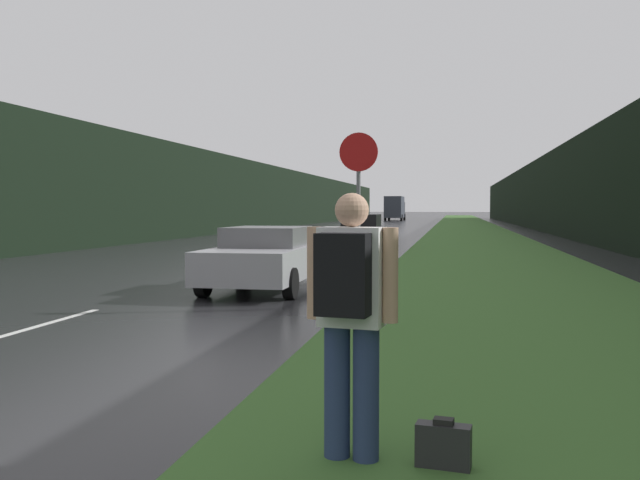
{
  "coord_description": "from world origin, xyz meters",
  "views": [
    {
      "loc": [
        5.94,
        -2.34,
        1.72
      ],
      "look_at": [
        2.67,
        14.16,
        0.93
      ],
      "focal_mm": 38.0,
      "sensor_mm": 36.0,
      "label": 1
    }
  ],
  "objects_px": {
    "stop_sign": "(358,202)",
    "suitcase": "(443,446)",
    "hitchhiker_with_backpack": "(350,309)",
    "car_passing_near": "(265,258)",
    "car_passing_far": "(361,231)",
    "delivery_truck": "(395,208)"
  },
  "relations": [
    {
      "from": "stop_sign",
      "to": "hitchhiker_with_backpack",
      "type": "relative_size",
      "value": 1.65
    },
    {
      "from": "hitchhiker_with_backpack",
      "to": "suitcase",
      "type": "relative_size",
      "value": 4.91
    },
    {
      "from": "suitcase",
      "to": "delivery_truck",
      "type": "xyz_separation_m",
      "value": [
        -7.95,
        88.96,
        1.6
      ]
    },
    {
      "from": "stop_sign",
      "to": "car_passing_far",
      "type": "height_order",
      "value": "stop_sign"
    },
    {
      "from": "stop_sign",
      "to": "delivery_truck",
      "type": "height_order",
      "value": "delivery_truck"
    },
    {
      "from": "hitchhiker_with_backpack",
      "to": "stop_sign",
      "type": "bearing_deg",
      "value": 104.9
    },
    {
      "from": "car_passing_near",
      "to": "car_passing_far",
      "type": "height_order",
      "value": "car_passing_far"
    },
    {
      "from": "suitcase",
      "to": "delivery_truck",
      "type": "height_order",
      "value": "delivery_truck"
    },
    {
      "from": "stop_sign",
      "to": "hitchhiker_with_backpack",
      "type": "distance_m",
      "value": 7.13
    },
    {
      "from": "delivery_truck",
      "to": "hitchhiker_with_backpack",
      "type": "bearing_deg",
      "value": -85.29
    },
    {
      "from": "stop_sign",
      "to": "suitcase",
      "type": "relative_size",
      "value": 8.08
    },
    {
      "from": "car_passing_near",
      "to": "suitcase",
      "type": "bearing_deg",
      "value": 112.57
    },
    {
      "from": "hitchhiker_with_backpack",
      "to": "delivery_truck",
      "type": "xyz_separation_m",
      "value": [
        -7.33,
        88.95,
        0.71
      ]
    },
    {
      "from": "hitchhiker_with_backpack",
      "to": "car_passing_near",
      "type": "xyz_separation_m",
      "value": [
        -3.21,
        9.2,
        -0.37
      ]
    },
    {
      "from": "hitchhiker_with_backpack",
      "to": "car_passing_near",
      "type": "relative_size",
      "value": 0.44
    },
    {
      "from": "hitchhiker_with_backpack",
      "to": "car_passing_near",
      "type": "distance_m",
      "value": 9.75
    },
    {
      "from": "hitchhiker_with_backpack",
      "to": "car_passing_near",
      "type": "bearing_deg",
      "value": 116.58
    },
    {
      "from": "stop_sign",
      "to": "suitcase",
      "type": "distance_m",
      "value": 7.39
    },
    {
      "from": "stop_sign",
      "to": "hitchhiker_with_backpack",
      "type": "bearing_deg",
      "value": -82.47
    },
    {
      "from": "suitcase",
      "to": "hitchhiker_with_backpack",
      "type": "bearing_deg",
      "value": -173.44
    },
    {
      "from": "stop_sign",
      "to": "suitcase",
      "type": "height_order",
      "value": "stop_sign"
    },
    {
      "from": "stop_sign",
      "to": "delivery_truck",
      "type": "xyz_separation_m",
      "value": [
        -6.4,
        81.93,
        -0.07
      ]
    }
  ]
}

